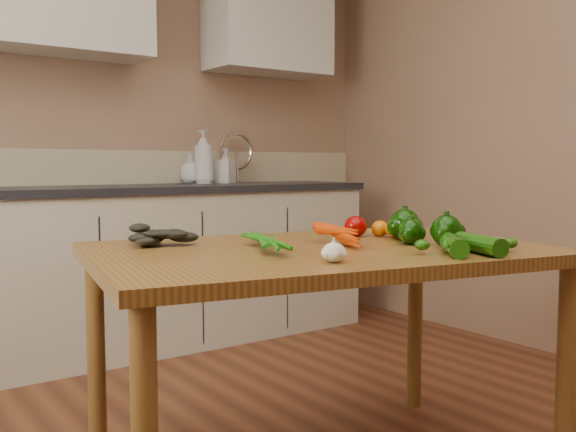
# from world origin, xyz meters

# --- Properties ---
(room) EXTENTS (4.04, 5.04, 2.64)m
(room) POSITION_xyz_m (0.00, 0.17, 1.25)
(room) COLOR brown
(room) RESTS_ON ground
(counter_run) EXTENTS (2.84, 0.64, 1.14)m
(counter_run) POSITION_xyz_m (0.21, 2.19, 0.46)
(counter_run) COLOR beige
(counter_run) RESTS_ON ground
(upper_cabinets) EXTENTS (2.15, 0.35, 0.70)m
(upper_cabinets) POSITION_xyz_m (0.51, 2.32, 1.95)
(upper_cabinets) COLOR silver
(upper_cabinets) RESTS_ON room
(table) EXTENTS (1.56, 1.16, 0.76)m
(table) POSITION_xyz_m (0.12, 0.42, 0.67)
(table) COLOR brown
(table) RESTS_ON ground
(soap_bottle_a) EXTENTS (0.16, 0.16, 0.32)m
(soap_bottle_a) POSITION_xyz_m (0.69, 2.26, 1.06)
(soap_bottle_a) COLOR silver
(soap_bottle_a) RESTS_ON counter_run
(soap_bottle_b) EXTENTS (0.13, 0.13, 0.21)m
(soap_bottle_b) POSITION_xyz_m (0.85, 2.28, 1.01)
(soap_bottle_b) COLOR silver
(soap_bottle_b) RESTS_ON counter_run
(soap_bottle_c) EXTENTS (0.19, 0.19, 0.18)m
(soap_bottle_c) POSITION_xyz_m (0.64, 2.33, 0.99)
(soap_bottle_c) COLOR silver
(soap_bottle_c) RESTS_ON counter_run
(carrot_bunch) EXTENTS (0.30, 0.25, 0.07)m
(carrot_bunch) POSITION_xyz_m (0.12, 0.43, 0.79)
(carrot_bunch) COLOR #DB3D05
(carrot_bunch) RESTS_ON table
(leafy_greens) EXTENTS (0.20, 0.18, 0.10)m
(leafy_greens) POSITION_xyz_m (-0.27, 0.75, 0.81)
(leafy_greens) COLOR black
(leafy_greens) RESTS_ON table
(garlic_bulb) EXTENTS (0.06, 0.06, 0.05)m
(garlic_bulb) POSITION_xyz_m (-0.05, 0.16, 0.78)
(garlic_bulb) COLOR white
(garlic_bulb) RESTS_ON table
(pepper_a) EXTENTS (0.08, 0.08, 0.08)m
(pepper_a) POSITION_xyz_m (0.40, 0.31, 0.80)
(pepper_a) COLOR #0B3102
(pepper_a) RESTS_ON table
(pepper_b) EXTENTS (0.11, 0.11, 0.11)m
(pepper_b) POSITION_xyz_m (0.48, 0.41, 0.81)
(pepper_b) COLOR #0B3102
(pepper_b) RESTS_ON table
(pepper_c) EXTENTS (0.10, 0.10, 0.10)m
(pepper_c) POSITION_xyz_m (0.46, 0.21, 0.80)
(pepper_c) COLOR #0B3102
(pepper_c) RESTS_ON table
(tomato_a) EXTENTS (0.08, 0.08, 0.08)m
(tomato_a) POSITION_xyz_m (0.40, 0.58, 0.79)
(tomato_a) COLOR #8F0502
(tomato_a) RESTS_ON table
(tomato_b) EXTENTS (0.06, 0.06, 0.06)m
(tomato_b) POSITION_xyz_m (0.49, 0.54, 0.78)
(tomato_b) COLOR #CF6105
(tomato_b) RESTS_ON table
(tomato_c) EXTENTS (0.07, 0.07, 0.06)m
(tomato_c) POSITION_xyz_m (0.50, 0.47, 0.79)
(tomato_c) COLOR #CF6105
(tomato_c) RESTS_ON table
(zucchini_a) EXTENTS (0.12, 0.21, 0.06)m
(zucchini_a) POSITION_xyz_m (0.40, 0.03, 0.78)
(zucchini_a) COLOR #134707
(zucchini_a) RESTS_ON table
(zucchini_b) EXTENTS (0.16, 0.17, 0.06)m
(zucchini_b) POSITION_xyz_m (0.32, 0.06, 0.78)
(zucchini_b) COLOR #134707
(zucchini_b) RESTS_ON table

